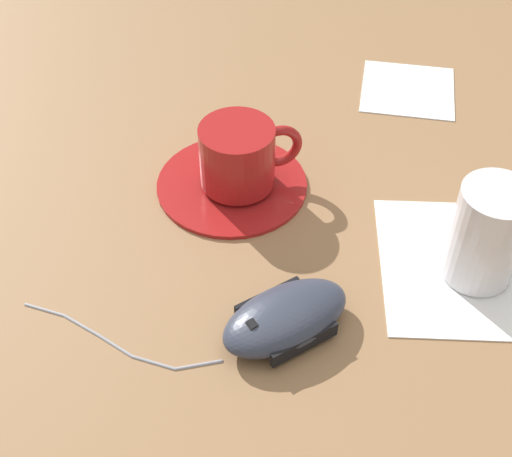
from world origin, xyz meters
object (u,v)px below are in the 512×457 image
coffee_cup (240,155)px  saucer (232,183)px  computer_mouse (285,317)px  drinking_glass (487,234)px

coffee_cup → saucer: bearing=-29.8°
computer_mouse → saucer: bearing=-97.3°
saucer → computer_mouse: (0.02, 0.19, 0.01)m
computer_mouse → drinking_glass: bearing=177.5°
saucer → computer_mouse: 0.19m
saucer → drinking_glass: bearing=129.7°
saucer → coffee_cup: (-0.01, 0.00, 0.04)m
saucer → coffee_cup: bearing=150.2°
drinking_glass → computer_mouse: bearing=-2.5°
drinking_glass → coffee_cup: bearing=-51.0°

